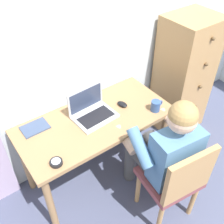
{
  "coord_description": "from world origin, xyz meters",
  "views": [
    {
      "loc": [
        -1.06,
        0.43,
        2.24
      ],
      "look_at": [
        -0.13,
        1.72,
        0.85
      ],
      "focal_mm": 42.73,
      "sensor_mm": 36.0,
      "label": 1
    }
  ],
  "objects": [
    {
      "name": "dresser",
      "position": [
        0.96,
        1.92,
        0.65
      ],
      "size": [
        0.51,
        0.47,
        1.31
      ],
      "color": "tan",
      "rests_on": "ground_plane"
    },
    {
      "name": "wall_back",
      "position": [
        0.0,
        2.2,
        1.25
      ],
      "size": [
        4.8,
        0.05,
        2.5
      ],
      "primitive_type": "cube",
      "color": "silver",
      "rests_on": "ground_plane"
    },
    {
      "name": "desk_clock",
      "position": [
        -0.69,
        1.6,
        0.76
      ],
      "size": [
        0.09,
        0.09,
        0.03
      ],
      "color": "black",
      "rests_on": "desk"
    },
    {
      "name": "desk",
      "position": [
        -0.23,
        1.82,
        0.64
      ],
      "size": [
        1.29,
        0.62,
        0.75
      ],
      "color": "#9E754C",
      "rests_on": "ground_plane"
    },
    {
      "name": "notebook_pad",
      "position": [
        -0.67,
        2.02,
        0.75
      ],
      "size": [
        0.21,
        0.15,
        0.01
      ],
      "primitive_type": "cube",
      "rotation": [
        0.0,
        0.0,
        0.02
      ],
      "color": "#3D4C6B",
      "rests_on": "desk"
    },
    {
      "name": "computer_mouse",
      "position": [
        0.06,
        1.83,
        0.76
      ],
      "size": [
        0.08,
        0.11,
        0.03
      ],
      "primitive_type": "ellipsoid",
      "rotation": [
        0.0,
        0.0,
        0.2
      ],
      "color": "black",
      "rests_on": "desk"
    },
    {
      "name": "chair",
      "position": [
        0.04,
        1.12,
        0.5
      ],
      "size": [
        0.47,
        0.45,
        0.89
      ],
      "color": "brown",
      "rests_on": "ground_plane"
    },
    {
      "name": "laptop",
      "position": [
        -0.22,
        1.88,
        0.8
      ],
      "size": [
        0.36,
        0.27,
        0.24
      ],
      "color": "#B7BABF",
      "rests_on": "desk"
    },
    {
      "name": "coffee_mug",
      "position": [
        0.26,
        1.62,
        0.8
      ],
      "size": [
        0.12,
        0.08,
        0.09
      ],
      "color": "#33518C",
      "rests_on": "desk"
    },
    {
      "name": "person_seated",
      "position": [
        0.06,
        1.3,
        0.68
      ],
      "size": [
        0.58,
        0.62,
        1.21
      ],
      "color": "#4C4C4C",
      "rests_on": "ground_plane"
    }
  ]
}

